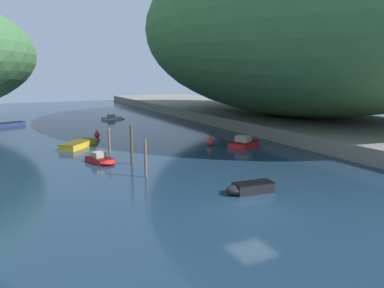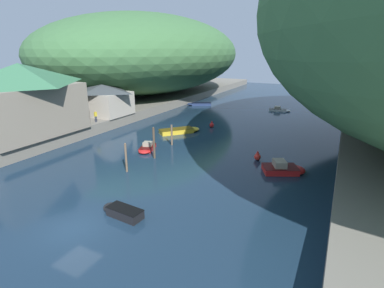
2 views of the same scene
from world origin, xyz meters
The scene contains 14 objects.
water_surface centered at (0.00, 30.00, 0.00)m, with size 130.00×130.00×0.00m, color #192D42.
right_bank centered at (26.46, 30.00, 0.79)m, with size 22.00×120.00×1.57m.
hillside_right centered at (27.56, 27.11, 14.63)m, with size 43.66×61.13×26.12m.
boat_navy_launch centered at (-5.18, 15.93, 0.30)m, with size 2.43×3.66×0.95m.
boat_mid_channel centered at (1.66, 2.92, 0.35)m, with size 3.48×1.43×0.71m.
boat_red_skiff centered at (10.83, 16.61, 0.40)m, with size 4.60×3.68×1.25m.
boat_yellow_tender centered at (-5.35, 24.79, 0.33)m, with size 5.19×5.72×0.67m.
boat_open_rowboat centered at (4.23, 47.46, 0.27)m, with size 4.18×1.84×0.89m.
boat_cabin_cruiser centered at (-12.72, 45.76, 0.28)m, with size 5.26×3.77×0.57m.
mooring_post_nearest centered at (-3.17, 9.66, 1.51)m, with size 0.21×0.21×3.00m.
mooring_post_second centered at (-2.88, 14.14, 1.80)m, with size 0.24×0.24×3.59m.
mooring_post_middle centered at (-3.61, 19.19, 1.34)m, with size 0.23×0.23×2.67m.
channel_buoy_near centered at (7.55, 18.77, 0.43)m, with size 0.74×0.74×1.11m.
channel_buoy_far centered at (-2.59, 29.60, 0.42)m, with size 0.71×0.71×1.07m.
Camera 1 is at (-12.41, -17.02, 7.95)m, focal length 35.00 mm.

